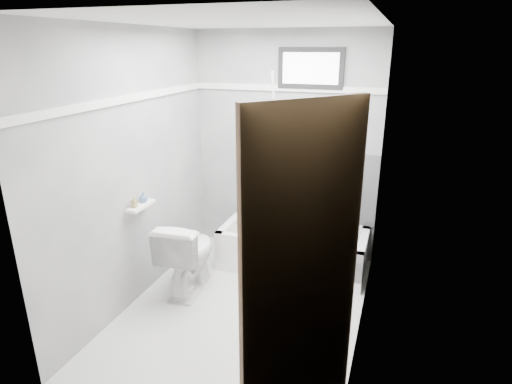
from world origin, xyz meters
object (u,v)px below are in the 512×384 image
at_px(office_chair, 311,216).
at_px(soap_bottle_a, 134,202).
at_px(toilet, 188,255).
at_px(bathtub, 293,248).
at_px(door, 338,319).
at_px(soap_bottle_b, 143,197).

distance_m(office_chair, soap_bottle_a, 1.77).
bearing_deg(toilet, bathtub, -142.96).
distance_m(door, soap_bottle_b, 2.31).
height_order(soap_bottle_a, soap_bottle_b, soap_bottle_a).
bearing_deg(bathtub, door, -70.85).
bearing_deg(toilet, office_chair, -146.22).
bearing_deg(toilet, door, 132.54).
height_order(office_chair, door, door).
bearing_deg(soap_bottle_a, soap_bottle_b, 90.00).
bearing_deg(door, toilet, 137.74).
xyz_separation_m(bathtub, soap_bottle_b, (-1.15, -0.93, 0.75)).
bearing_deg(soap_bottle_a, toilet, 44.25).
distance_m(door, soap_bottle_a, 2.23).
relative_size(bathtub, office_chair, 1.63).
relative_size(door, soap_bottle_b, 20.74).
relative_size(bathtub, toilet, 2.05).
bearing_deg(soap_bottle_b, soap_bottle_a, -90.00).
bearing_deg(door, bathtub, 109.15).
relative_size(office_chair, soap_bottle_b, 9.56).
bearing_deg(soap_bottle_a, door, -30.75).
xyz_separation_m(door, soap_bottle_b, (-1.92, 1.28, -0.04)).
bearing_deg(soap_bottle_a, office_chair, 40.34).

